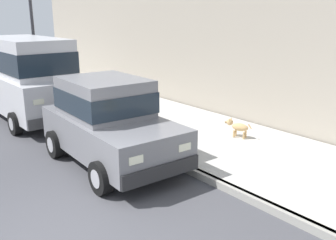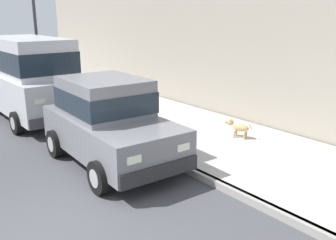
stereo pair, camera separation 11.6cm
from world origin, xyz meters
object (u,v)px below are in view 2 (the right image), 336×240
Objects in this scene: dog_tan at (238,127)px; street_lamp at (35,22)px; car_grey_hatchback at (109,120)px; car_silver_van at (29,74)px.

street_lamp reaches higher than dog_tan.
car_silver_van is (-0.08, 4.88, 0.42)m from car_grey_hatchback.
car_grey_hatchback is 4.90m from car_silver_van.
car_grey_hatchback is 0.78× the size of car_silver_van.
street_lamp is at bearing 65.54° from car_silver_van.
car_grey_hatchback reaches higher than dog_tan.
car_silver_van is 3.78m from street_lamp.
car_grey_hatchback is at bearing -89.00° from car_silver_van.
dog_tan is at bearing -14.88° from car_grey_hatchback.
car_silver_van is 6.71m from dog_tan.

